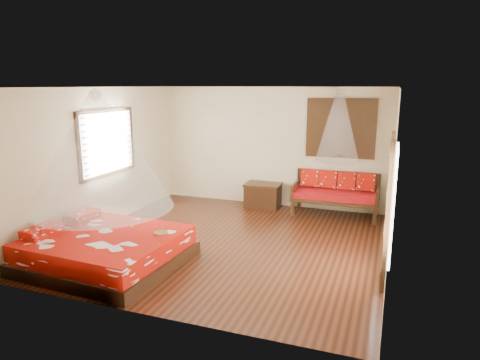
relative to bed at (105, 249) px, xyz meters
The scene contains 10 objects.
room 2.49m from the bed, 46.39° to the left, with size 5.54×5.54×2.84m.
bed is the anchor object (origin of this frame).
daybed 5.07m from the bed, 51.90° to the left, with size 1.85×0.82×0.96m.
storage_chest 4.29m from the bed, 70.63° to the left, with size 0.85×0.63×0.57m.
shutter_panel 5.58m from the bed, 54.11° to the left, with size 1.52×0.06×1.32m.
window_left 2.60m from the bed, 123.40° to the left, with size 0.10×1.74×1.34m.
glazed_door 4.43m from the bed, 13.26° to the left, with size 0.08×1.02×2.16m.
wine_tray 0.95m from the bed, 21.66° to the left, with size 0.23×0.23×0.19m.
mosquito_net_main 1.60m from the bed, ahead, with size 2.20×2.20×1.80m, color white.
mosquito_net_daybed 5.26m from the bed, 50.94° to the left, with size 0.93×0.93×1.50m, color white.
Camera 1 is at (2.72, -6.95, 2.84)m, focal length 32.00 mm.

